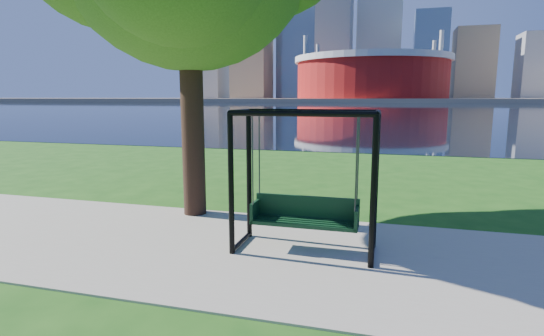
% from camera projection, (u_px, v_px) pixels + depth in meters
% --- Properties ---
extents(ground, '(900.00, 900.00, 0.00)m').
position_uv_depth(ground, '(284.00, 243.00, 7.05)').
color(ground, '#1E5114').
rests_on(ground, ground).
extents(path, '(120.00, 4.00, 0.03)m').
position_uv_depth(path, '(276.00, 253.00, 6.57)').
color(path, '#9E937F').
rests_on(path, ground).
extents(river, '(900.00, 180.00, 0.02)m').
position_uv_depth(river, '(385.00, 108.00, 103.93)').
color(river, black).
rests_on(river, ground).
extents(far_bank, '(900.00, 228.00, 2.00)m').
position_uv_depth(far_bank, '(390.00, 100.00, 297.52)').
color(far_bank, '#937F60').
rests_on(far_bank, ground).
extents(stadium, '(83.00, 83.00, 32.00)m').
position_uv_depth(stadium, '(371.00, 76.00, 230.58)').
color(stadium, maroon).
rests_on(stadium, far_bank).
extents(skyline, '(392.00, 66.00, 96.50)m').
position_uv_depth(skyline, '(386.00, 51.00, 305.66)').
color(skyline, gray).
rests_on(skyline, far_bank).
extents(swing, '(2.17, 0.95, 2.22)m').
position_uv_depth(swing, '(305.00, 185.00, 6.50)').
color(swing, black).
rests_on(swing, ground).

